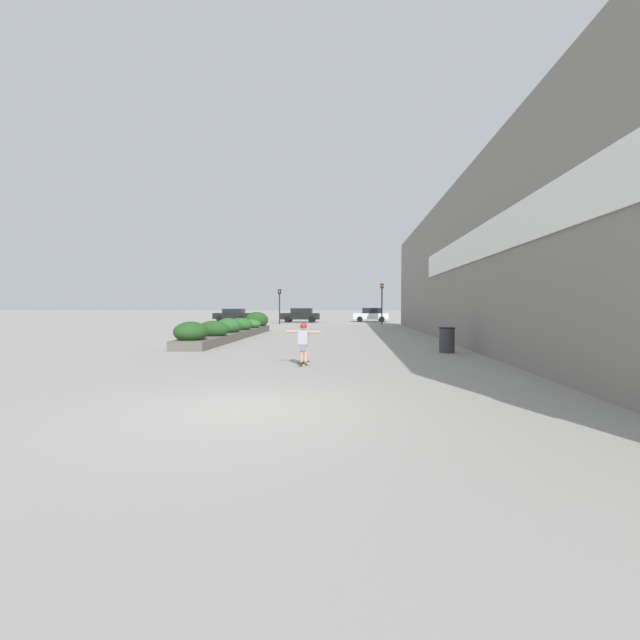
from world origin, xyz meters
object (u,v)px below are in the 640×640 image
skateboarder (303,338)px  car_leftmost (301,315)px  traffic_light_left (280,300)px  car_center_right (233,315)px  trash_bin (447,340)px  car_rightmost (461,314)px  car_center_left (371,315)px  traffic_light_right (382,297)px  skateboard (304,363)px

skateboarder → car_leftmost: bearing=111.1°
car_leftmost → traffic_light_left: (-1.49, -4.75, 1.50)m
traffic_light_left → car_center_right: bearing=136.3°
trash_bin → car_leftmost: 30.24m
car_leftmost → car_center_right: (-7.70, 1.19, -0.03)m
trash_bin → traffic_light_left: 26.35m
car_rightmost → traffic_light_left: bearing=109.3°
skateboarder → car_center_left: 34.94m
car_leftmost → car_center_right: 7.79m
car_center_left → traffic_light_right: size_ratio=0.99×
traffic_light_left → car_leftmost: bearing=72.6°
trash_bin → traffic_light_right: size_ratio=0.25×
car_center_left → traffic_light_left: size_ratio=1.14×
car_leftmost → traffic_light_right: 9.79m
skateboarder → car_center_left: (3.64, 34.75, -0.02)m
car_rightmost → traffic_light_left: size_ratio=1.37×
skateboard → car_center_left: 34.95m
skateboard → traffic_light_right: traffic_light_right is taller
trash_bin → car_rightmost: car_rightmost is taller
car_center_left → traffic_light_left: (-9.01, -6.77, 1.50)m
car_center_right → traffic_light_left: size_ratio=1.19×
skateboard → skateboarder: size_ratio=0.53×
skateboard → car_leftmost: 32.97m
skateboarder → car_rightmost: car_rightmost is taller
skateboarder → car_rightmost: size_ratio=0.25×
car_center_left → traffic_light_right: bearing=-174.4°
car_leftmost → car_center_left: size_ratio=1.06×
car_center_right → traffic_light_right: (15.91, -6.20, 1.83)m
traffic_light_right → car_center_right: bearing=158.7°
trash_bin → skateboarder: bearing=-142.6°
car_center_left → traffic_light_right: 7.30m
car_leftmost → traffic_light_left: 5.20m
car_rightmost → trash_bin: bearing=164.9°
traffic_light_right → skateboard: bearing=-98.9°
trash_bin → car_leftmost: size_ratio=0.23×
trash_bin → car_center_right: 34.36m
car_rightmost → car_center_right: bearing=91.3°
skateboard → skateboarder: (0.00, 0.00, 0.74)m
car_leftmost → car_rightmost: 17.25m
trash_bin → car_center_right: bearing=118.9°
trash_bin → traffic_light_right: (-0.68, 23.89, 2.11)m
traffic_light_left → skateboarder: bearing=-79.1°
skateboarder → trash_bin: skateboarder is taller
skateboard → car_rightmost: 36.97m
car_center_left → traffic_light_right: (0.69, -7.03, 1.80)m
car_center_right → car_rightmost: bearing=-88.7°
skateboard → traffic_light_right: 28.17m
skateboard → traffic_light_left: 28.58m
traffic_light_right → traffic_light_left: bearing=178.5°
car_rightmost → car_center_left: bearing=88.5°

